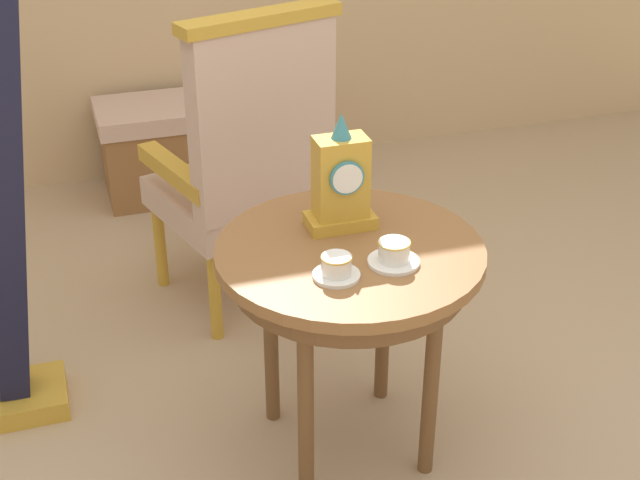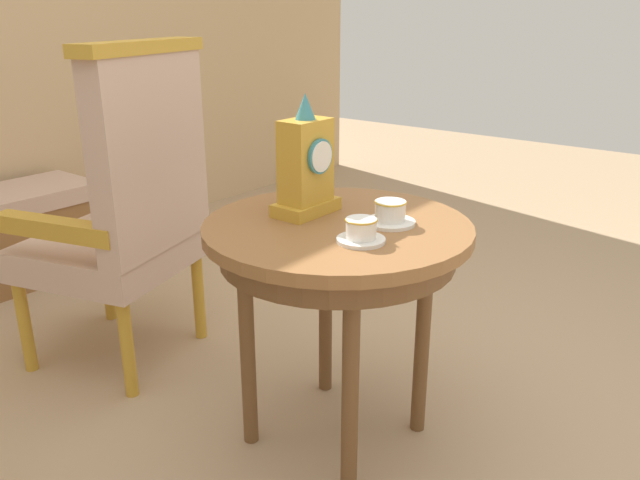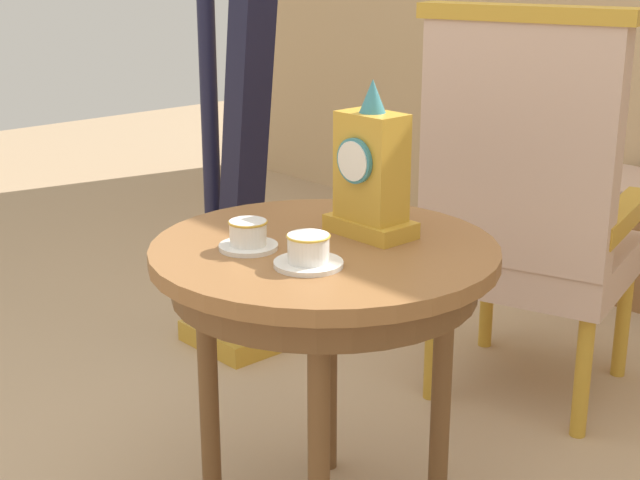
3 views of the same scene
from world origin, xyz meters
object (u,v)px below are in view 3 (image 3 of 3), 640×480
Objects in this scene: teacup_right at (308,252)px; mantel_clock at (371,174)px; teacup_left at (248,236)px; harp at (235,127)px; side_table at (324,280)px; armchair at (528,206)px.

mantel_clock is (-0.07, 0.24, 0.11)m from teacup_right.
teacup_left is 0.07× the size of harp.
armchair is (-0.08, 0.84, -0.01)m from side_table.
harp is (-0.94, 0.35, -0.08)m from mantel_clock.
teacup_right is 0.12× the size of armchair.
mantel_clock is 1.00m from harp.
side_table is 0.64× the size of armchair.
mantel_clock is at bearing -20.66° from harp.
harp is at bearing 149.49° from teacup_right.
armchair is (-0.16, 0.96, -0.12)m from teacup_right.
armchair is 0.62× the size of harp.
side_table is 0.40× the size of harp.
teacup_left is 0.99m from armchair.
teacup_right is 0.41× the size of mantel_clock.
teacup_right is at bearing -74.45° from mantel_clock.
teacup_right reaches higher than side_table.
harp reaches higher than side_table.
harp reaches higher than mantel_clock.
harp is at bearing 159.34° from mantel_clock.
mantel_clock is 0.76m from armchair.
teacup_right reaches higher than teacup_left.
armchair is at bearing 89.90° from teacup_left.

